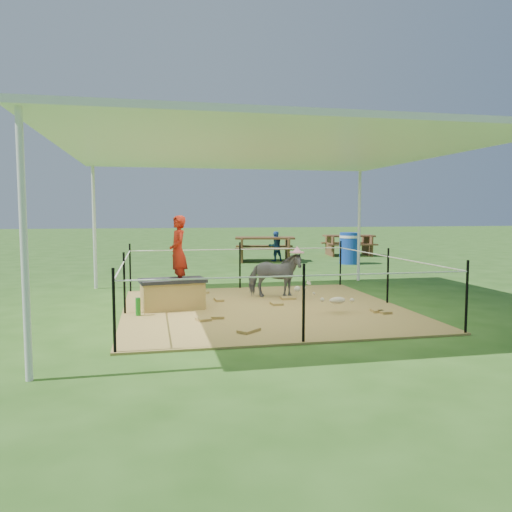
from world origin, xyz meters
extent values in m
plane|color=#2D5919|center=(0.00, 0.00, 0.00)|extent=(90.00, 90.00, 0.00)
cube|color=brown|center=(0.00, 0.00, 0.01)|extent=(4.60, 4.60, 0.03)
cylinder|color=silver|center=(-3.00, 3.00, 1.30)|extent=(0.07, 0.07, 2.60)
cylinder|color=silver|center=(3.00, 3.00, 1.30)|extent=(0.07, 0.07, 2.60)
cylinder|color=silver|center=(-3.00, -3.00, 1.30)|extent=(0.07, 0.07, 2.60)
cube|color=white|center=(0.00, 0.00, 2.64)|extent=(6.30, 6.30, 0.08)
cube|color=white|center=(0.00, 0.00, 2.79)|extent=(3.30, 3.30, 0.22)
cylinder|color=black|center=(-2.25, 2.25, 0.50)|extent=(0.04, 0.04, 1.00)
cylinder|color=black|center=(0.00, 2.25, 0.50)|extent=(0.04, 0.04, 1.00)
cylinder|color=black|center=(2.25, 2.25, 0.50)|extent=(0.04, 0.04, 1.00)
cylinder|color=black|center=(-2.25, 0.00, 0.50)|extent=(0.04, 0.04, 1.00)
cylinder|color=black|center=(2.25, 0.00, 0.50)|extent=(0.04, 0.04, 1.00)
cylinder|color=black|center=(-2.25, -2.25, 0.50)|extent=(0.04, 0.04, 1.00)
cylinder|color=black|center=(0.00, -2.25, 0.50)|extent=(0.04, 0.04, 1.00)
cylinder|color=black|center=(2.25, -2.25, 0.50)|extent=(0.04, 0.04, 1.00)
cylinder|color=white|center=(0.00, 2.25, 0.85)|extent=(4.50, 0.02, 0.02)
cylinder|color=white|center=(0.00, -2.25, 0.85)|extent=(4.50, 0.02, 0.02)
cylinder|color=white|center=(2.25, 0.00, 0.85)|extent=(0.02, 4.50, 0.02)
cylinder|color=white|center=(-2.25, 0.00, 0.85)|extent=(0.02, 4.50, 0.02)
cube|color=#A3793B|center=(-1.49, 0.23, 0.25)|extent=(1.06, 0.63, 0.44)
cube|color=black|center=(-1.49, 0.23, 0.50)|extent=(1.13, 0.70, 0.06)
imported|color=red|center=(-1.39, 0.23, 1.07)|extent=(0.34, 0.47, 1.20)
cylinder|color=#1B7B1D|center=(-2.04, -0.22, 0.17)|extent=(0.09, 0.09, 0.28)
imported|color=#46464B|center=(0.43, 0.93, 0.46)|extent=(1.10, 0.75, 0.85)
cylinder|color=pink|center=(0.43, 0.93, 0.94)|extent=(0.27, 0.27, 0.12)
cylinder|color=#1640AB|center=(4.31, 6.71, 0.50)|extent=(0.75, 0.75, 0.99)
cube|color=brown|center=(1.87, 8.07, 0.41)|extent=(2.18, 1.75, 0.81)
cube|color=#512F1C|center=(5.47, 9.61, 0.39)|extent=(2.02, 1.58, 0.77)
imported|color=#3168BA|center=(2.23, 8.06, 0.50)|extent=(0.56, 0.48, 0.99)
camera|label=1|loc=(-1.82, -8.05, 1.62)|focal=35.00mm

